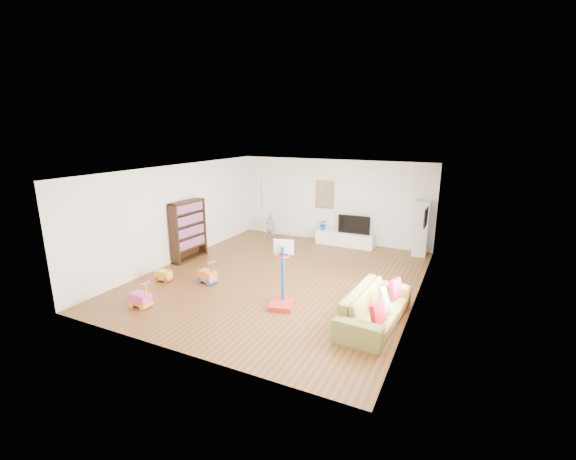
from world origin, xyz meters
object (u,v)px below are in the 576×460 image
at_px(media_console, 345,239).
at_px(basketball_hoop, 281,275).
at_px(bookshelf, 188,231).
at_px(sofa, 375,307).

xyz_separation_m(media_console, basketball_hoop, (0.16, -4.86, 0.49)).
bearing_deg(media_console, basketball_hoop, -86.70).
relative_size(bookshelf, sofa, 0.76).
bearing_deg(bookshelf, media_console, 45.36).
height_order(sofa, basketball_hoop, basketball_hoop).
bearing_deg(media_console, sofa, -64.53).
xyz_separation_m(bookshelf, basketball_hoop, (3.77, -1.60, -0.14)).
bearing_deg(basketball_hoop, media_console, 76.88).
distance_m(bookshelf, sofa, 5.90).
bearing_deg(bookshelf, sofa, -10.69).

